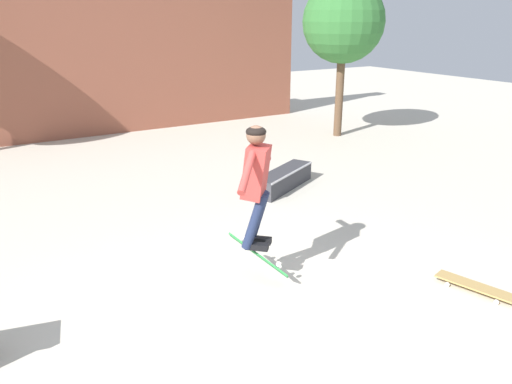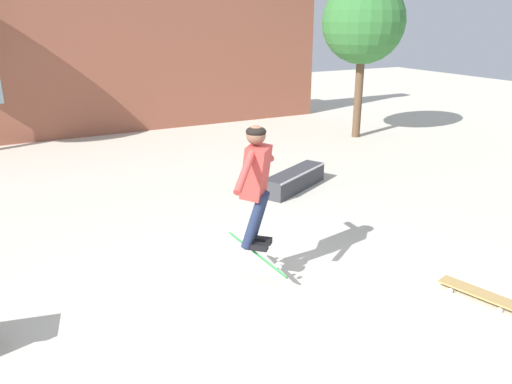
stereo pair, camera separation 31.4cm
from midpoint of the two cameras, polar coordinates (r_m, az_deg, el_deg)
The scene contains 7 objects.
ground_plane at distance 5.12m, azimuth 4.38°, elevation -15.80°, with size 40.00×40.00×0.00m, color beige.
building_backdrop at distance 13.52m, azimuth -18.68°, elevation 16.07°, with size 14.16×0.52×5.77m.
tree_right at distance 12.93m, azimuth 12.89°, elevation 18.37°, with size 2.00×2.00×3.82m.
skate_ledge at distance 9.00m, azimuth 5.44°, elevation 1.38°, with size 1.55×1.06×0.34m.
skater at distance 5.44m, azimuth 1.67°, elevation 1.74°, with size 0.98×1.00×1.40m.
skateboard_flipping at distance 5.81m, azimuth 1.87°, elevation -7.25°, with size 0.51×0.75×0.50m.
skateboard_resting at distance 6.19m, azimuth 25.52°, elevation -10.40°, with size 0.43×0.90×0.08m.
Camera 2 is at (-2.13, -3.59, 2.96)m, focal length 35.00 mm.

